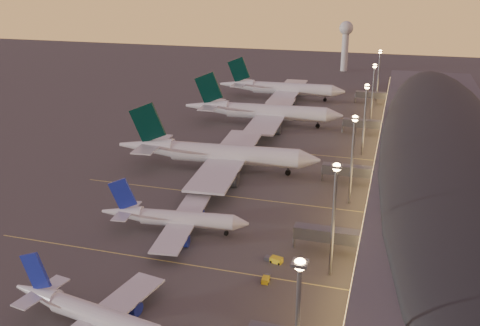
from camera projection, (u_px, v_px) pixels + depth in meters
The scene contains 12 objects.
ground at pixel (177, 251), 126.31m from camera, with size 700.00×700.00×0.00m, color #423F3D.
airliner_narrow_south at pixel (91, 314), 97.57m from camera, with size 36.62×33.08×13.10m.
airliner_narrow_north at pixel (174, 219), 134.91m from camera, with size 38.47×34.60×13.73m.
airliner_wide_near at pixel (217, 154), 176.63m from camera, with size 68.61×62.69×21.94m.
airliner_wide_mid at pixel (263, 112), 229.79m from camera, with size 68.92×62.86×22.05m.
airliner_wide_far at pixel (281, 89), 276.91m from camera, with size 65.70×59.77×21.05m.
terminal_building at pixel (442, 148), 171.96m from camera, with size 56.35×255.00×17.46m.
light_masts at pixel (361, 122), 169.28m from camera, with size 2.20×217.20×25.90m.
radar_tower at pixel (346, 38), 350.75m from camera, with size 9.00×9.00×32.50m.
lane_markings at pixel (229, 189), 162.38m from camera, with size 90.00×180.36×0.00m.
baggage_tug_c at pixel (274, 259), 121.55m from camera, with size 4.41×2.53×1.24m.
baggage_tug_d at pixel (266, 279), 113.96m from camera, with size 1.66×3.55×1.04m.
Camera 1 is at (46.44, -102.92, 62.15)m, focal length 40.00 mm.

